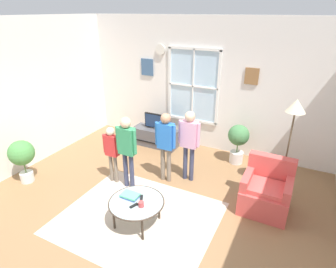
{
  "coord_description": "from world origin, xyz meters",
  "views": [
    {
      "loc": [
        2.08,
        -3.22,
        3.09
      ],
      "look_at": [
        0.08,
        0.71,
        1.11
      ],
      "focal_mm": 29.85,
      "sensor_mm": 36.0,
      "label": 1
    }
  ],
  "objects_px": {
    "person_green_shirt": "(127,145)",
    "floor_lamp": "(294,116)",
    "television": "(155,121)",
    "potted_plant_by_window": "(238,139)",
    "armchair": "(266,192)",
    "cup": "(141,204)",
    "person_blue_shirt": "(166,140)",
    "tv_stand": "(156,137)",
    "coffee_table": "(136,203)",
    "remote_near_books": "(142,198)",
    "person_pink_shirt": "(189,138)",
    "book_stack": "(130,196)",
    "person_red_shirt": "(112,149)",
    "potted_plant_corner": "(22,155)",
    "remote_near_cup": "(134,206)"
  },
  "relations": [
    {
      "from": "cup",
      "to": "person_red_shirt",
      "type": "relative_size",
      "value": 0.08
    },
    {
      "from": "remote_near_cup",
      "to": "armchair",
      "type": "bearing_deg",
      "value": 39.88
    },
    {
      "from": "person_red_shirt",
      "to": "person_green_shirt",
      "type": "distance_m",
      "value": 0.4
    },
    {
      "from": "armchair",
      "to": "remote_near_cup",
      "type": "bearing_deg",
      "value": -140.12
    },
    {
      "from": "coffee_table",
      "to": "person_blue_shirt",
      "type": "bearing_deg",
      "value": 97.46
    },
    {
      "from": "potted_plant_by_window",
      "to": "floor_lamp",
      "type": "distance_m",
      "value": 1.53
    },
    {
      "from": "person_green_shirt",
      "to": "person_red_shirt",
      "type": "bearing_deg",
      "value": 176.8
    },
    {
      "from": "book_stack",
      "to": "tv_stand",
      "type": "bearing_deg",
      "value": 110.99
    },
    {
      "from": "person_pink_shirt",
      "to": "potted_plant_by_window",
      "type": "height_order",
      "value": "person_pink_shirt"
    },
    {
      "from": "person_blue_shirt",
      "to": "television",
      "type": "bearing_deg",
      "value": 126.79
    },
    {
      "from": "person_green_shirt",
      "to": "person_blue_shirt",
      "type": "bearing_deg",
      "value": 45.61
    },
    {
      "from": "armchair",
      "to": "potted_plant_by_window",
      "type": "xyz_separation_m",
      "value": [
        -0.82,
        1.31,
        0.23
      ]
    },
    {
      "from": "television",
      "to": "person_blue_shirt",
      "type": "relative_size",
      "value": 0.39
    },
    {
      "from": "cup",
      "to": "person_pink_shirt",
      "type": "height_order",
      "value": "person_pink_shirt"
    },
    {
      "from": "tv_stand",
      "to": "armchair",
      "type": "bearing_deg",
      "value": -24.02
    },
    {
      "from": "potted_plant_by_window",
      "to": "floor_lamp",
      "type": "relative_size",
      "value": 0.5
    },
    {
      "from": "person_blue_shirt",
      "to": "person_red_shirt",
      "type": "distance_m",
      "value": 1.02
    },
    {
      "from": "cup",
      "to": "person_green_shirt",
      "type": "relative_size",
      "value": 0.06
    },
    {
      "from": "television",
      "to": "person_pink_shirt",
      "type": "distance_m",
      "value": 1.68
    },
    {
      "from": "coffee_table",
      "to": "book_stack",
      "type": "distance_m",
      "value": 0.16
    },
    {
      "from": "tv_stand",
      "to": "person_blue_shirt",
      "type": "height_order",
      "value": "person_blue_shirt"
    },
    {
      "from": "television",
      "to": "person_red_shirt",
      "type": "xyz_separation_m",
      "value": [
        0.06,
        -1.75,
        0.08
      ]
    },
    {
      "from": "book_stack",
      "to": "cup",
      "type": "height_order",
      "value": "cup"
    },
    {
      "from": "remote_near_books",
      "to": "remote_near_cup",
      "type": "distance_m",
      "value": 0.21
    },
    {
      "from": "armchair",
      "to": "book_stack",
      "type": "xyz_separation_m",
      "value": [
        -1.85,
        -1.25,
        0.12
      ]
    },
    {
      "from": "person_red_shirt",
      "to": "armchair",
      "type": "bearing_deg",
      "value": 10.3
    },
    {
      "from": "remote_near_books",
      "to": "potted_plant_by_window",
      "type": "distance_m",
      "value": 2.65
    },
    {
      "from": "tv_stand",
      "to": "cup",
      "type": "height_order",
      "value": "cup"
    },
    {
      "from": "person_red_shirt",
      "to": "cup",
      "type": "bearing_deg",
      "value": -36.28
    },
    {
      "from": "television",
      "to": "potted_plant_by_window",
      "type": "bearing_deg",
      "value": 1.89
    },
    {
      "from": "potted_plant_by_window",
      "to": "coffee_table",
      "type": "bearing_deg",
      "value": -108.7
    },
    {
      "from": "book_stack",
      "to": "person_red_shirt",
      "type": "xyz_separation_m",
      "value": [
        -0.9,
        0.75,
        0.27
      ]
    },
    {
      "from": "television",
      "to": "potted_plant_by_window",
      "type": "xyz_separation_m",
      "value": [
        1.99,
        0.07,
        -0.09
      ]
    },
    {
      "from": "remote_near_cup",
      "to": "person_blue_shirt",
      "type": "bearing_deg",
      "value": 97.9
    },
    {
      "from": "potted_plant_corner",
      "to": "person_pink_shirt",
      "type": "bearing_deg",
      "value": 28.43
    },
    {
      "from": "tv_stand",
      "to": "coffee_table",
      "type": "bearing_deg",
      "value": -66.56
    },
    {
      "from": "armchair",
      "to": "person_red_shirt",
      "type": "distance_m",
      "value": 2.82
    },
    {
      "from": "armchair",
      "to": "person_blue_shirt",
      "type": "height_order",
      "value": "person_blue_shirt"
    },
    {
      "from": "potted_plant_by_window",
      "to": "potted_plant_corner",
      "type": "distance_m",
      "value": 4.31
    },
    {
      "from": "person_green_shirt",
      "to": "potted_plant_corner",
      "type": "relative_size",
      "value": 1.63
    },
    {
      "from": "person_pink_shirt",
      "to": "person_red_shirt",
      "type": "bearing_deg",
      "value": -149.98
    },
    {
      "from": "armchair",
      "to": "cup",
      "type": "distance_m",
      "value": 2.09
    },
    {
      "from": "person_red_shirt",
      "to": "potted_plant_by_window",
      "type": "relative_size",
      "value": 1.3
    },
    {
      "from": "person_green_shirt",
      "to": "floor_lamp",
      "type": "height_order",
      "value": "floor_lamp"
    },
    {
      "from": "tv_stand",
      "to": "floor_lamp",
      "type": "bearing_deg",
      "value": -11.76
    },
    {
      "from": "book_stack",
      "to": "potted_plant_corner",
      "type": "bearing_deg",
      "value": -179.33
    },
    {
      "from": "armchair",
      "to": "book_stack",
      "type": "bearing_deg",
      "value": -146.03
    },
    {
      "from": "book_stack",
      "to": "cup",
      "type": "xyz_separation_m",
      "value": [
        0.27,
        -0.11,
        0.01
      ]
    },
    {
      "from": "remote_near_books",
      "to": "floor_lamp",
      "type": "height_order",
      "value": "floor_lamp"
    },
    {
      "from": "television",
      "to": "person_pink_shirt",
      "type": "bearing_deg",
      "value": -37.97
    }
  ]
}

